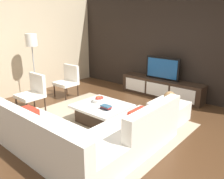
{
  "coord_description": "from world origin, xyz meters",
  "views": [
    {
      "loc": [
        2.96,
        -3.12,
        2.08
      ],
      "look_at": [
        -0.2,
        0.54,
        0.59
      ],
      "focal_mm": 36.7,
      "sensor_mm": 36.0,
      "label": 1
    }
  ],
  "objects_px": {
    "fruit_bowl": "(99,99)",
    "book_stack": "(106,107)",
    "decorative_ball": "(170,97)",
    "sectional_couch": "(87,137)",
    "coffee_table": "(102,113)",
    "floor_lamp": "(32,45)",
    "accent_chair_far": "(68,79)",
    "television": "(162,68)",
    "accent_chair_near": "(33,91)",
    "ottoman": "(169,111)",
    "media_console": "(161,88)"
  },
  "relations": [
    {
      "from": "fruit_bowl",
      "to": "book_stack",
      "type": "bearing_deg",
      "value": -28.68
    },
    {
      "from": "fruit_bowl",
      "to": "decorative_ball",
      "type": "distance_m",
      "value": 1.49
    },
    {
      "from": "fruit_bowl",
      "to": "decorative_ball",
      "type": "relative_size",
      "value": 1.15
    },
    {
      "from": "sectional_couch",
      "to": "book_stack",
      "type": "bearing_deg",
      "value": 113.62
    },
    {
      "from": "coffee_table",
      "to": "decorative_ball",
      "type": "bearing_deg",
      "value": 44.71
    },
    {
      "from": "floor_lamp",
      "to": "accent_chair_far",
      "type": "xyz_separation_m",
      "value": [
        0.56,
        0.68,
        -0.96
      ]
    },
    {
      "from": "fruit_bowl",
      "to": "accent_chair_far",
      "type": "relative_size",
      "value": 0.32
    },
    {
      "from": "coffee_table",
      "to": "accent_chair_far",
      "type": "bearing_deg",
      "value": 160.98
    },
    {
      "from": "television",
      "to": "floor_lamp",
      "type": "distance_m",
      "value": 3.52
    },
    {
      "from": "coffee_table",
      "to": "accent_chair_near",
      "type": "relative_size",
      "value": 1.22
    },
    {
      "from": "coffee_table",
      "to": "floor_lamp",
      "type": "bearing_deg",
      "value": -179.43
    },
    {
      "from": "ottoman",
      "to": "accent_chair_far",
      "type": "relative_size",
      "value": 0.8
    },
    {
      "from": "coffee_table",
      "to": "ottoman",
      "type": "xyz_separation_m",
      "value": [
        1.01,
        1.0,
        -0.0
      ]
    },
    {
      "from": "sectional_couch",
      "to": "coffee_table",
      "type": "distance_m",
      "value": 1.16
    },
    {
      "from": "decorative_ball",
      "to": "ottoman",
      "type": "bearing_deg",
      "value": 0.0
    },
    {
      "from": "accent_chair_near",
      "to": "decorative_ball",
      "type": "distance_m",
      "value": 3.1
    },
    {
      "from": "floor_lamp",
      "to": "ottoman",
      "type": "xyz_separation_m",
      "value": [
        3.48,
        1.02,
        -1.25
      ]
    },
    {
      "from": "decorative_ball",
      "to": "floor_lamp",
      "type": "bearing_deg",
      "value": -163.58
    },
    {
      "from": "media_console",
      "to": "sectional_couch",
      "type": "relative_size",
      "value": 1.01
    },
    {
      "from": "sectional_couch",
      "to": "accent_chair_far",
      "type": "relative_size",
      "value": 2.68
    },
    {
      "from": "sectional_couch",
      "to": "decorative_ball",
      "type": "height_order",
      "value": "sectional_couch"
    },
    {
      "from": "coffee_table",
      "to": "sectional_couch",
      "type": "bearing_deg",
      "value": -58.7
    },
    {
      "from": "accent_chair_near",
      "to": "floor_lamp",
      "type": "distance_m",
      "value": 1.36
    },
    {
      "from": "media_console",
      "to": "fruit_bowl",
      "type": "xyz_separation_m",
      "value": [
        -0.28,
        -2.2,
        0.18
      ]
    },
    {
      "from": "ottoman",
      "to": "decorative_ball",
      "type": "height_order",
      "value": "decorative_ball"
    },
    {
      "from": "television",
      "to": "coffee_table",
      "type": "bearing_deg",
      "value": -92.49
    },
    {
      "from": "media_console",
      "to": "coffee_table",
      "type": "bearing_deg",
      "value": -92.49
    },
    {
      "from": "floor_lamp",
      "to": "sectional_couch",
      "type": "bearing_deg",
      "value": -17.42
    },
    {
      "from": "coffee_table",
      "to": "accent_chair_near",
      "type": "distance_m",
      "value": 1.78
    },
    {
      "from": "floor_lamp",
      "to": "book_stack",
      "type": "distance_m",
      "value": 2.88
    },
    {
      "from": "floor_lamp",
      "to": "fruit_bowl",
      "type": "bearing_deg",
      "value": 3.09
    },
    {
      "from": "sectional_couch",
      "to": "accent_chair_far",
      "type": "distance_m",
      "value": 3.0
    },
    {
      "from": "accent_chair_near",
      "to": "fruit_bowl",
      "type": "bearing_deg",
      "value": 29.43
    },
    {
      "from": "accent_chair_far",
      "to": "book_stack",
      "type": "xyz_separation_m",
      "value": [
        2.12,
        -0.78,
        -0.07
      ]
    },
    {
      "from": "media_console",
      "to": "book_stack",
      "type": "height_order",
      "value": "media_console"
    },
    {
      "from": "coffee_table",
      "to": "decorative_ball",
      "type": "xyz_separation_m",
      "value": [
        1.01,
        1.0,
        0.32
      ]
    },
    {
      "from": "sectional_couch",
      "to": "decorative_ball",
      "type": "distance_m",
      "value": 2.04
    },
    {
      "from": "media_console",
      "to": "coffee_table",
      "type": "xyz_separation_m",
      "value": [
        -0.1,
        -2.3,
        -0.05
      ]
    },
    {
      "from": "sectional_couch",
      "to": "book_stack",
      "type": "relative_size",
      "value": 10.98
    },
    {
      "from": "media_console",
      "to": "book_stack",
      "type": "xyz_separation_m",
      "value": [
        0.12,
        -2.42,
        0.17
      ]
    },
    {
      "from": "fruit_bowl",
      "to": "accent_chair_far",
      "type": "distance_m",
      "value": 1.81
    },
    {
      "from": "media_console",
      "to": "ottoman",
      "type": "relative_size",
      "value": 3.36
    },
    {
      "from": "television",
      "to": "fruit_bowl",
      "type": "bearing_deg",
      "value": -97.23
    },
    {
      "from": "sectional_couch",
      "to": "coffee_table",
      "type": "height_order",
      "value": "sectional_couch"
    },
    {
      "from": "coffee_table",
      "to": "fruit_bowl",
      "type": "distance_m",
      "value": 0.31
    },
    {
      "from": "sectional_couch",
      "to": "accent_chair_near",
      "type": "relative_size",
      "value": 2.68
    },
    {
      "from": "television",
      "to": "sectional_couch",
      "type": "distance_m",
      "value": 3.36
    },
    {
      "from": "accent_chair_near",
      "to": "book_stack",
      "type": "distance_m",
      "value": 1.94
    },
    {
      "from": "accent_chair_far",
      "to": "sectional_couch",
      "type": "bearing_deg",
      "value": -43.75
    },
    {
      "from": "media_console",
      "to": "floor_lamp",
      "type": "distance_m",
      "value": 3.66
    }
  ]
}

